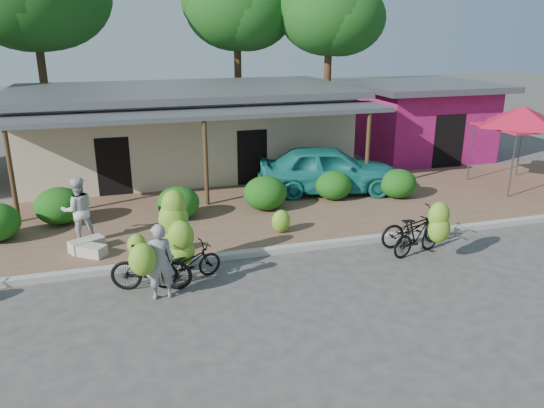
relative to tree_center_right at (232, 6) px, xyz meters
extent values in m
plane|color=#43403E|center=(-3.31, -16.61, -6.55)|extent=(100.00, 100.00, 0.00)
cube|color=brown|center=(-3.31, -11.61, -6.49)|extent=(60.00, 6.00, 0.12)
cube|color=#A8A399|center=(-3.31, -14.61, -6.47)|extent=(60.00, 0.25, 0.15)
cube|color=beige|center=(-3.31, -5.61, -5.00)|extent=(12.00, 6.00, 3.10)
cube|color=slate|center=(-3.31, -5.61, -3.32)|extent=(13.00, 7.00, 0.25)
cube|color=black|center=(-3.31, -8.56, -5.45)|extent=(1.40, 0.12, 2.20)
cube|color=slate|center=(-3.31, -9.61, -3.65)|extent=(13.00, 2.00, 0.15)
cylinder|color=#4D311E|center=(-8.91, -10.51, -5.12)|extent=(0.14, 0.14, 2.85)
cylinder|color=#4D311E|center=(-3.31, -10.51, -5.12)|extent=(0.14, 0.14, 2.85)
cylinder|color=#4D311E|center=(2.29, -10.51, -5.12)|extent=(0.14, 0.14, 2.85)
cube|color=#B71C7B|center=(7.19, -5.61, -5.05)|extent=(5.00, 5.00, 3.00)
cube|color=slate|center=(7.19, -5.61, -3.42)|extent=(6.00, 6.00, 0.25)
cube|color=black|center=(7.19, -8.06, -5.45)|extent=(1.40, 0.12, 2.20)
cylinder|color=#4D311E|center=(-8.81, -0.61, -2.80)|extent=(0.36, 0.36, 7.50)
cylinder|color=#4D311E|center=(0.19, -0.11, -3.13)|extent=(0.36, 0.36, 6.83)
ellipsoid|color=#104312|center=(0.19, -0.11, -0.10)|extent=(5.03, 5.03, 4.02)
ellipsoid|color=#104312|center=(-0.31, 0.19, 0.20)|extent=(4.27, 4.27, 3.42)
cylinder|color=#4D311E|center=(4.19, -2.11, -3.29)|extent=(0.36, 0.36, 6.52)
ellipsoid|color=#104312|center=(4.19, -2.11, -0.39)|extent=(4.77, 4.77, 3.82)
ellipsoid|color=#104312|center=(3.69, -1.81, -0.09)|extent=(4.06, 4.06, 3.25)
ellipsoid|color=#174E12|center=(-7.70, -11.04, -5.89)|extent=(1.38, 1.24, 1.08)
ellipsoid|color=#174E12|center=(-4.36, -11.60, -5.94)|extent=(1.26, 1.13, 0.98)
ellipsoid|color=#174E12|center=(-1.66, -11.53, -5.89)|extent=(1.36, 1.23, 1.06)
ellipsoid|color=#174E12|center=(0.79, -11.16, -5.94)|extent=(1.23, 1.11, 0.96)
ellipsoid|color=#174E12|center=(2.92, -11.61, -5.94)|extent=(1.25, 1.12, 0.97)
cylinder|color=#59595E|center=(6.54, -12.60, -5.38)|extent=(0.05, 0.05, 2.10)
cylinder|color=#59595E|center=(6.54, -10.40, -5.38)|extent=(0.05, 0.05, 2.10)
cylinder|color=#59595E|center=(8.74, -10.40, -5.38)|extent=(0.05, 0.05, 2.10)
cube|color=red|center=(7.64, -11.50, -4.30)|extent=(2.40, 2.40, 0.06)
cone|color=red|center=(7.64, -11.50, -3.92)|extent=(3.50, 3.50, 0.70)
imported|color=black|center=(-5.48, -15.78, -6.01)|extent=(1.87, 0.98, 1.08)
ellipsoid|color=#79BC2F|center=(-5.66, -16.40, -5.52)|extent=(0.57, 0.48, 0.71)
imported|color=black|center=(-4.65, -15.58, -6.11)|extent=(1.76, 1.10, 0.87)
ellipsoid|color=#79BC2F|center=(-4.88, -15.08, -5.92)|extent=(0.66, 0.56, 0.82)
ellipsoid|color=#79BC2F|center=(-4.78, -15.05, -5.56)|extent=(0.66, 0.56, 0.82)
ellipsoid|color=#79BC2F|center=(-4.86, -15.07, -5.19)|extent=(0.69, 0.58, 0.86)
ellipsoid|color=#79BC2F|center=(-4.83, -15.06, -4.85)|extent=(0.57, 0.48, 0.71)
ellipsoid|color=#79BC2F|center=(-4.71, -15.39, -5.87)|extent=(0.53, 0.45, 0.66)
ellipsoid|color=#79BC2F|center=(-4.75, -15.41, -5.50)|extent=(0.60, 0.51, 0.75)
imported|color=black|center=(1.16, -15.72, -6.06)|extent=(1.68, 0.89, 0.97)
ellipsoid|color=#79BC2F|center=(1.34, -16.34, -5.65)|extent=(0.55, 0.47, 0.69)
ellipsoid|color=#79BC2F|center=(1.33, -16.30, -5.30)|extent=(0.53, 0.45, 0.66)
imported|color=black|center=(1.40, -15.17, -6.03)|extent=(1.98, 0.76, 1.03)
ellipsoid|color=#79BC2F|center=(-4.93, -14.08, -6.12)|extent=(0.48, 0.41, 0.61)
ellipsoid|color=#79BC2F|center=(-5.70, -14.09, -6.13)|extent=(0.47, 0.40, 0.59)
ellipsoid|color=#79BC2F|center=(-1.78, -13.54, -6.10)|extent=(0.52, 0.44, 0.65)
cube|color=beige|center=(-6.91, -13.33, -6.28)|extent=(0.94, 0.74, 0.30)
cube|color=beige|center=(-6.81, -13.72, -6.29)|extent=(0.83, 0.75, 0.28)
imported|color=gray|center=(-5.31, -16.20, -5.70)|extent=(0.64, 0.44, 1.69)
imported|color=silver|center=(-7.07, -12.62, -5.55)|extent=(0.96, 0.81, 1.75)
imported|color=#1C7F79|center=(0.92, -10.34, -5.61)|extent=(5.09, 2.91, 1.63)
camera|label=1|loc=(-5.96, -26.65, -1.04)|focal=35.00mm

